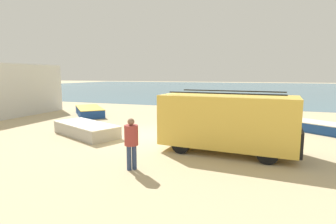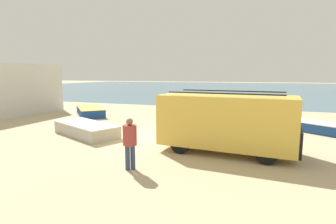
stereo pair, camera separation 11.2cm
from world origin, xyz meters
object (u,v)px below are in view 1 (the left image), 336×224
Objects in this scene: fisherman_1 at (131,139)px; fishing_rowboat_1 at (89,111)px; fishing_rowboat_2 at (85,129)px; parked_van at (228,121)px; fishing_rowboat_0 at (313,126)px.

fishing_rowboat_1 is at bearing 3.47° from fisherman_1.
fishing_rowboat_2 is 5.75m from fisherman_1.
fishing_rowboat_0 is (3.90, 5.38, -0.96)m from parked_van.
fisherman_1 is (4.43, -3.60, 0.69)m from fishing_rowboat_2.
fishing_rowboat_2 is (-7.06, 0.65, -0.92)m from parked_van.
parked_van reaches higher than fisherman_1.
fishing_rowboat_1 is 12.37m from fisherman_1.
fishing_rowboat_0 is at bearing -76.26° from fisherman_1.
parked_van is 3.95m from fisherman_1.
fishing_rowboat_1 is (-10.83, 6.29, -0.92)m from parked_van.
fisherman_1 is at bearing 178.92° from fishing_rowboat_1.
fishing_rowboat_1 is (-14.73, 0.91, 0.04)m from fishing_rowboat_0.
fishing_rowboat_2 is (-10.96, -4.73, 0.04)m from fishing_rowboat_0.
parked_van is 6.72m from fishing_rowboat_0.
parked_van is 1.21× the size of fishing_rowboat_1.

